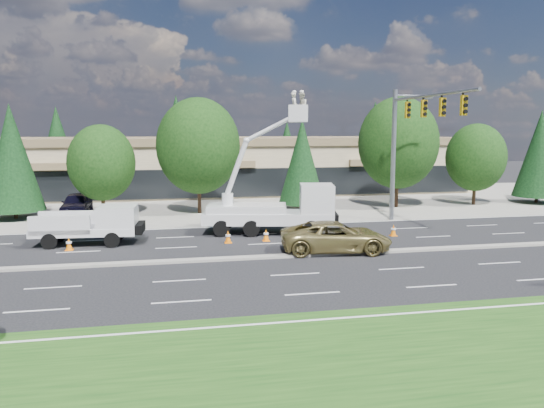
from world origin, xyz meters
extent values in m
plane|color=black|center=(0.00, 0.00, 0.00)|extent=(140.00, 140.00, 0.00)
cube|color=gray|center=(0.00, 20.00, 0.01)|extent=(140.00, 22.00, 0.01)
cube|color=#164112|center=(0.00, -13.00, 0.01)|extent=(140.00, 10.00, 0.01)
cube|color=gray|center=(0.00, 0.00, 0.06)|extent=(120.00, 0.55, 0.12)
cube|color=tan|center=(0.00, 30.00, 2.50)|extent=(50.00, 15.00, 5.00)
cube|color=brown|center=(0.00, 30.00, 5.15)|extent=(50.40, 15.40, 0.70)
cube|color=black|center=(0.00, 22.45, 1.50)|extent=(48.00, 0.12, 2.60)
cylinder|color=#332114|center=(-16.00, 15.00, 0.40)|extent=(0.26, 0.26, 0.80)
cone|color=black|center=(-16.00, 15.00, 4.35)|extent=(4.11, 4.11, 7.51)
cylinder|color=#332114|center=(-10.00, 15.00, 1.08)|extent=(0.28, 0.28, 2.17)
ellipsoid|color=black|center=(-10.00, 15.00, 3.91)|extent=(4.82, 4.82, 5.54)
cylinder|color=#332114|center=(-3.00, 15.00, 1.41)|extent=(0.28, 0.28, 2.82)
ellipsoid|color=black|center=(-3.00, 15.00, 5.08)|extent=(6.26, 6.26, 7.20)
cylinder|color=#332114|center=(5.00, 15.00, 0.40)|extent=(0.26, 0.26, 0.80)
cone|color=black|center=(5.00, 15.00, 3.83)|extent=(3.62, 3.62, 6.62)
cylinder|color=#332114|center=(13.00, 15.00, 1.45)|extent=(0.28, 0.28, 2.89)
ellipsoid|color=black|center=(13.00, 15.00, 5.23)|extent=(6.43, 6.43, 7.40)
cylinder|color=#332114|center=(20.00, 15.00, 1.10)|extent=(0.28, 0.28, 2.21)
ellipsoid|color=black|center=(20.00, 15.00, 3.99)|extent=(4.91, 4.91, 5.64)
cylinder|color=#332114|center=(26.00, 15.00, 0.40)|extent=(0.26, 0.26, 0.80)
cone|color=black|center=(26.00, 15.00, 4.28)|extent=(4.05, 4.05, 7.39)
cylinder|color=#332114|center=(-18.00, 42.00, 0.40)|extent=(0.26, 0.26, 0.80)
cone|color=black|center=(-18.00, 42.00, 4.85)|extent=(4.59, 4.59, 8.38)
cylinder|color=#332114|center=(-4.00, 42.00, 0.40)|extent=(0.26, 0.26, 0.80)
cone|color=black|center=(-4.00, 42.00, 5.64)|extent=(5.33, 5.33, 9.73)
cylinder|color=#332114|center=(10.00, 42.00, 0.40)|extent=(0.26, 0.26, 0.80)
cone|color=black|center=(10.00, 42.00, 3.93)|extent=(3.72, 3.72, 6.80)
cylinder|color=#332114|center=(22.00, 42.00, 0.40)|extent=(0.26, 0.26, 0.80)
cone|color=black|center=(22.00, 42.00, 5.36)|extent=(5.07, 5.07, 9.26)
cylinder|color=gray|center=(10.00, 9.20, 4.50)|extent=(0.32, 0.32, 9.00)
cylinder|color=gray|center=(10.00, 4.20, 8.30)|extent=(0.20, 10.00, 0.20)
cylinder|color=gray|center=(11.30, 9.20, 8.60)|extent=(2.60, 0.12, 0.12)
cube|color=gold|center=(10.00, 7.20, 7.55)|extent=(0.32, 0.22, 1.05)
cube|color=gold|center=(10.00, 5.00, 7.55)|extent=(0.32, 0.22, 1.05)
cube|color=gold|center=(10.00, 2.80, 7.55)|extent=(0.32, 0.22, 1.05)
cube|color=gold|center=(10.00, 0.60, 7.55)|extent=(0.32, 0.22, 1.05)
cube|color=silver|center=(-9.88, 5.03, 0.79)|extent=(5.69, 2.46, 0.42)
cube|color=silver|center=(-8.12, 4.89, 1.43)|extent=(2.19, 2.14, 1.39)
cube|color=black|center=(-7.52, 4.85, 1.62)|extent=(0.21, 1.76, 0.93)
cube|color=silver|center=(-10.91, 6.00, 1.25)|extent=(3.16, 0.52, 1.02)
cube|color=silver|center=(-11.05, 4.24, 1.25)|extent=(3.16, 0.52, 1.02)
cube|color=silver|center=(0.61, 6.20, 0.99)|extent=(8.20, 3.92, 0.69)
cube|color=silver|center=(3.50, 5.60, 2.02)|extent=(2.40, 2.67, 1.97)
cube|color=black|center=(4.22, 5.45, 2.17)|extent=(0.48, 1.95, 1.18)
cube|color=silver|center=(-0.65, 6.46, 1.53)|extent=(5.09, 3.18, 0.49)
cylinder|color=silver|center=(-1.81, 6.70, 2.07)|extent=(0.69, 0.69, 0.79)
cube|color=silver|center=(2.34, 5.84, 7.24)|extent=(1.24, 1.09, 1.06)
imported|color=beige|center=(2.13, 5.88, 7.64)|extent=(0.52, 0.69, 1.70)
imported|color=beige|center=(2.55, 5.79, 7.64)|extent=(0.80, 0.94, 1.70)
ellipsoid|color=white|center=(2.13, 5.88, 8.50)|extent=(0.26, 0.26, 0.18)
ellipsoid|color=white|center=(2.55, 5.79, 8.50)|extent=(0.26, 0.26, 0.18)
cube|color=orange|center=(-10.53, 3.69, 0.01)|extent=(0.40, 0.40, 0.03)
cone|color=orange|center=(-10.53, 3.69, 0.35)|extent=(0.36, 0.36, 0.70)
cylinder|color=white|center=(-10.53, 3.69, 0.42)|extent=(0.29, 0.29, 0.10)
cube|color=orange|center=(-2.12, 3.89, 0.01)|extent=(0.40, 0.40, 0.03)
cone|color=orange|center=(-2.12, 3.89, 0.35)|extent=(0.36, 0.36, 0.70)
cylinder|color=white|center=(-2.12, 3.89, 0.42)|extent=(0.29, 0.29, 0.10)
cube|color=orange|center=(0.06, 3.99, 0.01)|extent=(0.40, 0.40, 0.03)
cone|color=orange|center=(0.06, 3.99, 0.35)|extent=(0.36, 0.36, 0.70)
cylinder|color=white|center=(0.06, 3.99, 0.42)|extent=(0.29, 0.29, 0.10)
cube|color=orange|center=(7.79, 3.92, 0.01)|extent=(0.40, 0.40, 0.03)
cone|color=orange|center=(7.79, 3.92, 0.35)|extent=(0.36, 0.36, 0.70)
cylinder|color=white|center=(7.79, 3.92, 0.42)|extent=(0.29, 0.29, 0.10)
imported|color=olive|center=(3.11, 0.60, 0.79)|extent=(5.99, 3.31, 1.59)
imported|color=black|center=(-12.05, 16.17, 0.82)|extent=(1.95, 4.81, 1.63)
imported|color=black|center=(6.90, 21.00, 0.79)|extent=(2.92, 5.09, 1.59)
camera|label=1|loc=(-5.43, -25.10, 6.28)|focal=35.00mm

